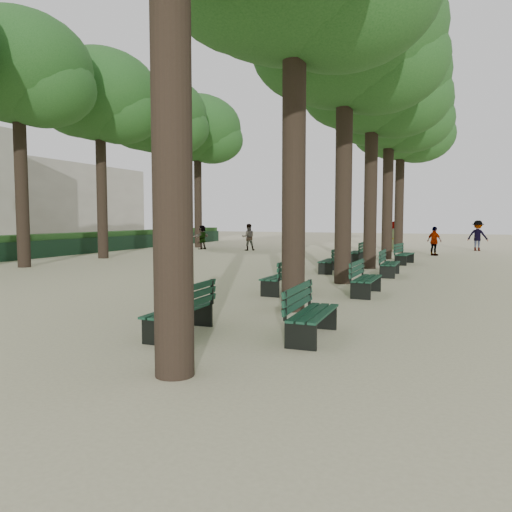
% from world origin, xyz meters
% --- Properties ---
extents(ground, '(120.00, 120.00, 0.00)m').
position_xyz_m(ground, '(0.00, 0.00, 0.00)').
color(ground, beige).
rests_on(ground, ground).
extents(tree_central_2, '(6.00, 6.00, 9.95)m').
position_xyz_m(tree_central_2, '(1.50, 8.00, 7.65)').
color(tree_central_2, '#33261C').
rests_on(tree_central_2, ground).
extents(tree_central_3, '(6.00, 6.00, 9.95)m').
position_xyz_m(tree_central_3, '(1.50, 13.00, 7.65)').
color(tree_central_3, '#33261C').
rests_on(tree_central_3, ground).
extents(tree_central_4, '(6.00, 6.00, 9.95)m').
position_xyz_m(tree_central_4, '(1.50, 18.00, 7.65)').
color(tree_central_4, '#33261C').
rests_on(tree_central_4, ground).
extents(tree_central_5, '(6.00, 6.00, 9.95)m').
position_xyz_m(tree_central_5, '(1.50, 23.00, 7.65)').
color(tree_central_5, '#33261C').
rests_on(tree_central_5, ground).
extents(tree_far_2, '(6.00, 6.00, 10.45)m').
position_xyz_m(tree_far_2, '(-12.00, 8.00, 8.14)').
color(tree_far_2, '#33261C').
rests_on(tree_far_2, ground).
extents(tree_far_3, '(6.00, 6.00, 10.45)m').
position_xyz_m(tree_far_3, '(-12.00, 13.00, 8.14)').
color(tree_far_3, '#33261C').
rests_on(tree_far_3, ground).
extents(tree_far_4, '(6.00, 6.00, 10.45)m').
position_xyz_m(tree_far_4, '(-12.00, 18.00, 8.14)').
color(tree_far_4, '#33261C').
rests_on(tree_far_4, ground).
extents(tree_far_5, '(6.00, 6.00, 10.45)m').
position_xyz_m(tree_far_5, '(-12.00, 23.00, 8.14)').
color(tree_far_5, '#33261C').
rests_on(tree_far_5, ground).
extents(bench_left_0, '(0.63, 1.82, 0.92)m').
position_xyz_m(bench_left_0, '(0.37, 0.00, 0.27)').
color(bench_left_0, black).
rests_on(bench_left_0, ground).
extents(bench_left_1, '(0.62, 1.81, 0.92)m').
position_xyz_m(bench_left_1, '(0.37, 5.34, 0.27)').
color(bench_left_1, black).
rests_on(bench_left_1, ground).
extents(bench_left_2, '(0.63, 1.82, 0.92)m').
position_xyz_m(bench_left_2, '(0.37, 10.90, 0.27)').
color(bench_left_2, black).
rests_on(bench_left_2, ground).
extents(bench_left_3, '(0.64, 1.82, 0.92)m').
position_xyz_m(bench_left_3, '(0.37, 15.94, 0.27)').
color(bench_left_3, black).
rests_on(bench_left_3, ground).
extents(bench_right_0, '(0.63, 1.82, 0.92)m').
position_xyz_m(bench_right_0, '(2.63, 0.64, 0.27)').
color(bench_right_0, black).
rests_on(bench_right_0, ground).
extents(bench_right_1, '(0.59, 1.81, 0.92)m').
position_xyz_m(bench_right_1, '(2.63, 5.86, 0.27)').
color(bench_right_1, black).
rests_on(bench_right_1, ground).
extents(bench_right_2, '(0.60, 1.81, 0.92)m').
position_xyz_m(bench_right_2, '(2.63, 10.59, 0.27)').
color(bench_right_2, black).
rests_on(bench_right_2, ground).
extents(bench_right_3, '(0.76, 1.85, 0.92)m').
position_xyz_m(bench_right_3, '(2.63, 15.49, 0.27)').
color(bench_right_3, black).
rests_on(bench_right_3, ground).
extents(man_with_map, '(0.71, 0.80, 1.83)m').
position_xyz_m(man_with_map, '(-0.28, 1.07, 0.92)').
color(man_with_map, black).
rests_on(man_with_map, ground).
extents(pedestrian_d, '(0.97, 0.59, 1.85)m').
position_xyz_m(pedestrian_d, '(1.10, 24.11, 0.93)').
color(pedestrian_d, '#262628').
rests_on(pedestrian_d, ground).
extents(pedestrian_c, '(0.93, 0.83, 1.59)m').
position_xyz_m(pedestrian_c, '(3.60, 21.21, 0.79)').
color(pedestrian_c, '#262628').
rests_on(pedestrian_c, ground).
extents(pedestrian_a, '(0.88, 0.69, 1.68)m').
position_xyz_m(pedestrian_a, '(-7.48, 21.32, 0.84)').
color(pedestrian_a, '#262628').
rests_on(pedestrian_a, ground).
extents(pedestrian_e, '(0.58, 1.49, 1.58)m').
position_xyz_m(pedestrian_e, '(-10.78, 21.33, 0.79)').
color(pedestrian_e, '#262628').
rests_on(pedestrian_e, ground).
extents(pedestrian_b, '(1.28, 0.69, 1.90)m').
position_xyz_m(pedestrian_b, '(5.90, 26.50, 0.95)').
color(pedestrian_b, '#262628').
rests_on(pedestrian_b, ground).
extents(fence, '(0.08, 42.00, 0.90)m').
position_xyz_m(fence, '(-15.00, 11.00, 0.45)').
color(fence, black).
rests_on(fence, ground).
extents(hedge, '(1.20, 42.00, 1.20)m').
position_xyz_m(hedge, '(-15.70, 11.00, 0.60)').
color(hedge, '#193F15').
rests_on(hedge, ground).
extents(building_far, '(12.00, 16.00, 7.00)m').
position_xyz_m(building_far, '(-33.00, 30.00, 3.50)').
color(building_far, '#B7B2A3').
rests_on(building_far, ground).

